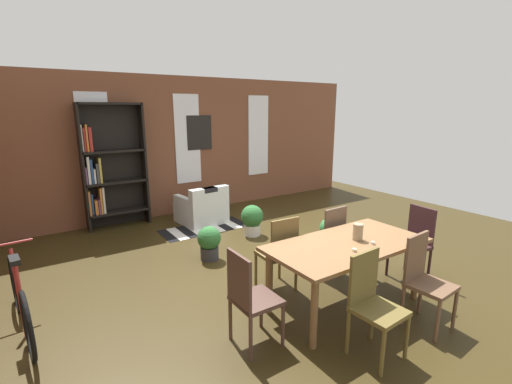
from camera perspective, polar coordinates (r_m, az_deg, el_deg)
name	(u,v)px	position (r m, az deg, el deg)	size (l,w,h in m)	color
ground_plane	(290,268)	(5.10, 5.50, -12.16)	(9.98, 9.98, 0.00)	#352A12
back_wall_brick	(187,146)	(7.69, -11.14, 7.32)	(8.68, 0.12, 2.83)	brown
window_pane_0	(96,144)	(7.12, -24.45, 7.06)	(0.55, 0.02, 1.84)	white
window_pane_1	(188,139)	(7.62, -10.98, 8.34)	(0.55, 0.02, 1.84)	white
window_pane_2	(258,136)	(8.47, 0.38, 9.06)	(0.55, 0.02, 1.84)	white
dining_table	(347,250)	(4.07, 14.45, -9.04)	(1.81, 0.92, 0.76)	brown
vase_on_table	(358,232)	(4.13, 16.11, -6.20)	(0.11, 0.11, 0.19)	#998466
tealight_candle_0	(373,243)	(4.07, 18.33, -7.80)	(0.04, 0.04, 0.03)	silver
tealight_candle_1	(354,250)	(3.82, 15.58, -8.99)	(0.04, 0.04, 0.03)	silver
dining_chair_head_right	(414,240)	(5.10, 24.15, -7.12)	(0.44, 0.44, 0.95)	#3B2024
dining_chair_far_right	(328,238)	(4.84, 11.57, -7.24)	(0.41, 0.41, 0.95)	brown
dining_chair_far_left	(279,251)	(4.33, 3.79, -9.50)	(0.42, 0.42, 0.95)	brown
dining_chair_head_left	(250,296)	(3.38, -1.03, -16.45)	(0.40, 0.40, 0.95)	#50362E
dining_chair_near_right	(425,278)	(4.08, 25.53, -12.38)	(0.43, 0.43, 0.95)	brown
dining_chair_near_left	(372,301)	(3.47, 18.27, -16.40)	(0.42, 0.42, 0.95)	brown
bookshelf_tall	(109,168)	(7.03, -22.67, 3.66)	(1.12, 0.31, 2.29)	black
armchair_white	(202,209)	(6.99, -8.67, -2.69)	(0.88, 0.88, 0.75)	silver
bicycle_second	(20,301)	(4.36, -33.76, -14.37)	(0.44, 1.66, 0.88)	black
potted_plant_by_shelf	(330,231)	(5.92, 11.79, -6.13)	(0.33, 0.33, 0.46)	#333338
potted_plant_corner	(209,242)	(5.31, -7.55, -7.95)	(0.35, 0.35, 0.51)	#333338
potted_plant_window	(252,219)	(6.23, -0.63, -4.37)	(0.39, 0.39, 0.54)	silver
striped_rug	(205,228)	(6.72, -8.29, -5.79)	(1.61, 0.71, 0.01)	black
framed_picture	(199,133)	(7.71, -9.14, 9.43)	(0.56, 0.03, 0.72)	black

